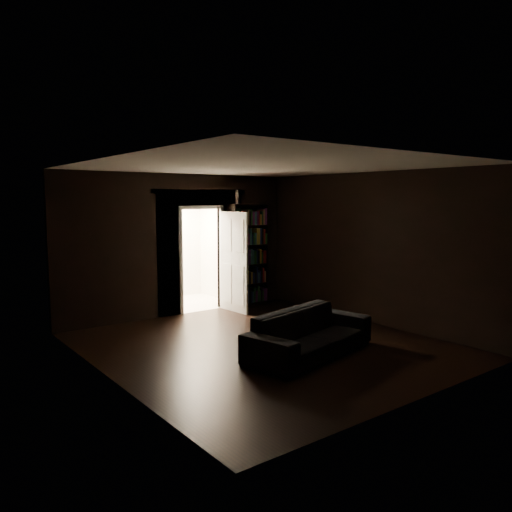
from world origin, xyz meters
The scene contains 9 objects.
ground centered at (0.00, 0.00, 0.00)m, with size 5.50×5.50×0.00m, color black.
room_walls centered at (-0.01, 1.07, 1.68)m, with size 5.02×5.61×2.84m.
kitchen_alcove centered at (0.50, 3.87, 1.21)m, with size 2.20×1.80×2.60m.
sofa centered at (0.25, -0.74, 0.43)m, with size 2.23×0.97×0.86m, color black.
bookshelf centered at (1.57, 2.59, 1.10)m, with size 0.90×0.32×2.20m, color black.
refrigerator centered at (-0.10, 4.11, 0.82)m, with size 0.74×0.68×1.65m, color silver.
door centered at (1.00, 2.31, 1.02)m, with size 0.85×0.05×2.05m, color silver.
figurine centered at (1.33, 2.65, 2.35)m, with size 0.10×0.10×0.30m, color white.
bottles centered at (-0.17, 4.07, 1.78)m, with size 0.64×0.08×0.26m, color black.
Camera 1 is at (-4.76, -6.00, 2.29)m, focal length 35.00 mm.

